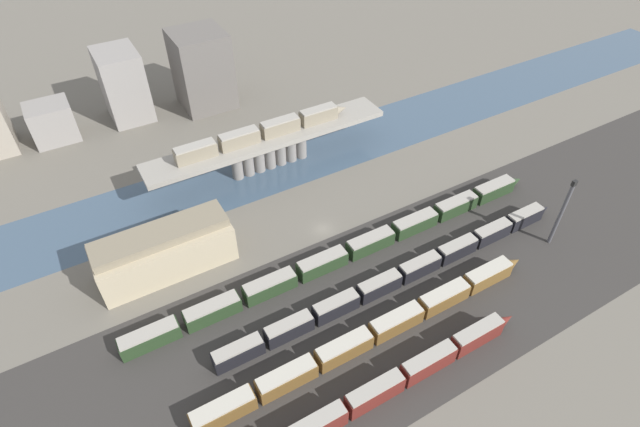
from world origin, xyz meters
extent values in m
plane|color=#666056|center=(0.00, 0.00, 0.00)|extent=(400.00, 400.00, 0.00)
cube|color=#33302D|center=(0.00, -24.00, 0.00)|extent=(280.00, 42.00, 0.01)
cube|color=#3D5166|center=(0.00, 26.67, 0.00)|extent=(320.00, 20.89, 0.01)
cube|color=gray|center=(0.00, 26.67, 8.53)|extent=(62.22, 9.05, 1.30)
cylinder|color=gray|center=(-8.95, 26.67, 3.94)|extent=(2.73, 2.73, 7.88)
cylinder|color=gray|center=(-5.97, 26.67, 3.94)|extent=(2.73, 2.73, 7.88)
cylinder|color=gray|center=(-2.98, 26.67, 3.94)|extent=(2.73, 2.73, 7.88)
cylinder|color=gray|center=(0.00, 26.67, 3.94)|extent=(2.73, 2.73, 7.88)
cylinder|color=gray|center=(2.98, 26.67, 3.94)|extent=(2.73, 2.73, 7.88)
cylinder|color=gray|center=(5.97, 26.67, 3.94)|extent=(2.73, 2.73, 7.88)
cylinder|color=gray|center=(8.95, 26.67, 3.94)|extent=(2.73, 2.73, 7.88)
cube|color=gray|center=(-18.23, 26.67, 10.80)|extent=(9.75, 3.05, 3.24)
cube|color=#9E998E|center=(-18.23, 26.67, 12.62)|extent=(9.36, 2.81, 0.40)
cube|color=gray|center=(-7.45, 26.67, 10.80)|extent=(9.75, 3.05, 3.24)
cube|color=#9E998E|center=(-7.45, 26.67, 12.62)|extent=(9.36, 2.81, 0.40)
cube|color=gray|center=(3.33, 26.67, 10.80)|extent=(9.75, 3.05, 3.24)
cube|color=#9E998E|center=(3.33, 26.67, 12.62)|extent=(9.36, 2.81, 0.40)
cube|color=gray|center=(14.12, 26.67, 10.80)|extent=(9.75, 3.05, 3.24)
cube|color=#9E998E|center=(14.12, 26.67, 12.62)|extent=(9.36, 2.81, 0.40)
cone|color=gray|center=(20.70, 26.67, 10.64)|extent=(3.41, 2.75, 2.75)
cube|color=#5B1E19|center=(-23.78, -38.62, 1.87)|extent=(10.29, 2.62, 3.73)
cube|color=#9E998E|center=(-23.78, -38.62, 3.93)|extent=(9.88, 2.41, 0.40)
cube|color=#5B1E19|center=(-12.85, -38.62, 1.87)|extent=(10.29, 2.62, 3.73)
cube|color=#9E998E|center=(-12.85, -38.62, 3.93)|extent=(9.88, 2.41, 0.40)
cube|color=#5B1E19|center=(-1.92, -38.62, 1.87)|extent=(10.29, 2.62, 3.73)
cube|color=#9E998E|center=(-1.92, -38.62, 3.93)|extent=(9.88, 2.41, 0.40)
cube|color=#5B1E19|center=(9.02, -38.62, 1.87)|extent=(10.29, 2.62, 3.73)
cube|color=#9E998E|center=(9.02, -38.62, 3.93)|extent=(9.88, 2.41, 0.40)
cone|color=#5B1E19|center=(15.96, -38.62, 1.68)|extent=(3.60, 2.35, 2.35)
cube|color=brown|center=(-35.04, -29.11, 1.63)|extent=(10.44, 3.07, 3.26)
cube|color=#B7B2A3|center=(-35.04, -29.11, 3.46)|extent=(10.02, 2.82, 0.40)
cube|color=brown|center=(-23.88, -29.11, 1.63)|extent=(10.44, 3.07, 3.26)
cube|color=#B7B2A3|center=(-23.88, -29.11, 3.46)|extent=(10.02, 2.82, 0.40)
cube|color=brown|center=(-12.72, -29.11, 1.63)|extent=(10.44, 3.07, 3.26)
cube|color=#B7B2A3|center=(-12.72, -29.11, 3.46)|extent=(10.02, 2.82, 0.40)
cube|color=brown|center=(-1.56, -29.11, 1.63)|extent=(10.44, 3.07, 3.26)
cube|color=#B7B2A3|center=(-1.56, -29.11, 3.46)|extent=(10.02, 2.82, 0.40)
cube|color=brown|center=(9.59, -29.11, 1.63)|extent=(10.44, 3.07, 3.26)
cube|color=#B7B2A3|center=(9.59, -29.11, 3.46)|extent=(10.02, 2.82, 0.40)
cube|color=brown|center=(20.75, -29.11, 1.63)|extent=(10.44, 3.07, 3.26)
cube|color=#B7B2A3|center=(20.75, -29.11, 3.46)|extent=(10.02, 2.82, 0.40)
cone|color=brown|center=(27.80, -29.11, 1.47)|extent=(3.65, 2.76, 2.76)
cube|color=black|center=(-28.93, -20.69, 1.61)|extent=(9.08, 2.70, 3.22)
cube|color=#9E998E|center=(-28.93, -20.69, 3.42)|extent=(8.72, 2.48, 0.40)
cube|color=black|center=(-19.10, -20.69, 1.61)|extent=(9.08, 2.70, 3.22)
cube|color=#9E998E|center=(-19.10, -20.69, 3.42)|extent=(8.72, 2.48, 0.40)
cube|color=black|center=(-9.26, -20.69, 1.61)|extent=(9.08, 2.70, 3.22)
cube|color=#9E998E|center=(-9.26, -20.69, 3.42)|extent=(8.72, 2.48, 0.40)
cube|color=black|center=(0.57, -20.69, 1.61)|extent=(9.08, 2.70, 3.22)
cube|color=#9E998E|center=(0.57, -20.69, 3.42)|extent=(8.72, 2.48, 0.40)
cube|color=black|center=(10.40, -20.69, 1.61)|extent=(9.08, 2.70, 3.22)
cube|color=#9E998E|center=(10.40, -20.69, 3.42)|extent=(8.72, 2.48, 0.40)
cube|color=black|center=(20.24, -20.69, 1.61)|extent=(9.08, 2.70, 3.22)
cube|color=#9E998E|center=(20.24, -20.69, 3.42)|extent=(8.72, 2.48, 0.40)
cube|color=black|center=(30.07, -20.69, 1.61)|extent=(9.08, 2.70, 3.22)
cube|color=#9E998E|center=(30.07, -20.69, 3.42)|extent=(8.72, 2.48, 0.40)
cube|color=black|center=(39.90, -20.69, 1.61)|extent=(9.08, 2.70, 3.22)
cube|color=#9E998E|center=(39.90, -20.69, 3.42)|extent=(8.72, 2.48, 0.40)
cone|color=black|center=(46.03, -20.69, 1.45)|extent=(3.18, 2.43, 2.43)
cube|color=#23381E|center=(-41.33, -10.08, 1.57)|extent=(10.65, 3.14, 3.14)
cube|color=#9E998E|center=(-41.33, -10.08, 3.34)|extent=(10.22, 2.89, 0.40)
cube|color=#23381E|center=(-29.57, -10.08, 1.57)|extent=(10.65, 3.14, 3.14)
cube|color=#9E998E|center=(-29.57, -10.08, 3.34)|extent=(10.22, 2.89, 0.40)
cube|color=#23381E|center=(-17.81, -10.08, 1.57)|extent=(10.65, 3.14, 3.14)
cube|color=#9E998E|center=(-17.81, -10.08, 3.34)|extent=(10.22, 2.89, 0.40)
cube|color=#23381E|center=(-6.05, -10.08, 1.57)|extent=(10.65, 3.14, 3.14)
cube|color=#9E998E|center=(-6.05, -10.08, 3.34)|extent=(10.22, 2.89, 0.40)
cube|color=#23381E|center=(5.71, -10.08, 1.57)|extent=(10.65, 3.14, 3.14)
cube|color=#9E998E|center=(5.71, -10.08, 3.34)|extent=(10.22, 2.89, 0.40)
cube|color=#23381E|center=(17.48, -10.08, 1.57)|extent=(10.65, 3.14, 3.14)
cube|color=#9E998E|center=(17.48, -10.08, 3.34)|extent=(10.22, 2.89, 0.40)
cube|color=#23381E|center=(29.24, -10.08, 1.57)|extent=(10.65, 3.14, 3.14)
cube|color=#9E998E|center=(29.24, -10.08, 3.34)|extent=(10.22, 2.89, 0.40)
cube|color=#23381E|center=(41.00, -10.08, 1.57)|extent=(10.65, 3.14, 3.14)
cube|color=#9E998E|center=(41.00, -10.08, 3.34)|extent=(10.22, 2.89, 0.40)
cone|color=#23381E|center=(48.19, -10.08, 1.41)|extent=(3.73, 2.82, 2.82)
cube|color=tan|center=(-32.99, 6.27, 4.17)|extent=(26.78, 10.08, 8.34)
cube|color=#7C725C|center=(-32.99, 6.27, 9.26)|extent=(26.25, 7.06, 1.83)
cylinder|color=#4C4C51|center=(40.42, -27.78, 7.84)|extent=(0.78, 0.78, 15.69)
cube|color=black|center=(40.42, -27.78, 16.29)|extent=(1.00, 0.70, 1.20)
cube|color=gray|center=(-45.10, 67.49, 5.18)|extent=(11.13, 9.69, 10.35)
cube|color=gray|center=(-24.46, 69.50, 9.79)|extent=(11.12, 14.34, 19.58)
cube|color=#605B56|center=(-2.73, 64.80, 11.04)|extent=(14.67, 14.70, 22.07)
camera|label=1|loc=(-40.24, -68.58, 77.32)|focal=28.00mm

